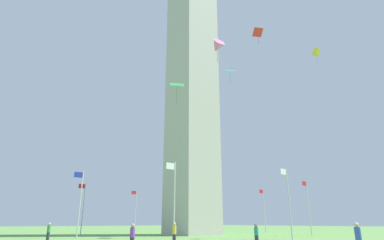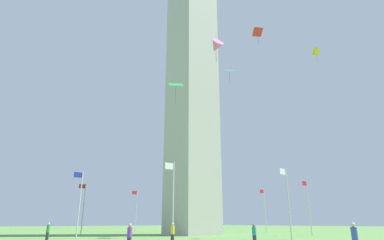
{
  "view_description": "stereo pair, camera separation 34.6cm",
  "coord_description": "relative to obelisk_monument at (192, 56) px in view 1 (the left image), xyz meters",
  "views": [
    {
      "loc": [
        30.74,
        37.84,
        1.73
      ],
      "look_at": [
        0.0,
        0.0,
        17.49
      ],
      "focal_mm": 29.7,
      "sensor_mm": 36.0,
      "label": 1
    },
    {
      "loc": [
        30.47,
        38.06,
        1.73
      ],
      "look_at": [
        0.0,
        0.0,
        17.49
      ],
      "focal_mm": 29.7,
      "sensor_mm": 36.0,
      "label": 2
    }
  ],
  "objects": [
    {
      "name": "flagpole_sw",
      "position": [
        -11.84,
        -11.9,
        -24.95
      ],
      "size": [
        1.12,
        0.14,
        7.56
      ],
      "color": "silver",
      "rests_on": "ground"
    },
    {
      "name": "person_yellow_shirt",
      "position": [
        14.34,
        15.33,
        -28.25
      ],
      "size": [
        0.32,
        0.32,
        1.73
      ],
      "rotation": [
        0.0,
        0.0,
        -2.72
      ],
      "color": "#2D2D38",
      "rests_on": "ground"
    },
    {
      "name": "obelisk_monument",
      "position": [
        0.0,
        0.0,
        0.0
      ],
      "size": [
        6.41,
        6.41,
        58.23
      ],
      "color": "#B7B2A8",
      "rests_on": "ground"
    },
    {
      "name": "kite_cyan_diamond",
      "position": [
        1.7,
        10.4,
        -7.44
      ],
      "size": [
        1.97,
        1.9,
        2.5
      ],
      "color": "#33C6D1"
    },
    {
      "name": "person_purple_shirt",
      "position": [
        19.96,
        18.43,
        -28.29
      ],
      "size": [
        0.32,
        0.32,
        1.66
      ],
      "rotation": [
        0.0,
        0.0,
        -2.64
      ],
      "color": "#2D2D38",
      "rests_on": "ground"
    },
    {
      "name": "flagpole_ne",
      "position": [
        11.96,
        11.9,
        -24.95
      ],
      "size": [
        1.12,
        0.14,
        7.56
      ],
      "color": "silver",
      "rests_on": "ground"
    },
    {
      "name": "flagpole_w",
      "position": [
        0.06,
        -16.83,
        -24.95
      ],
      "size": [
        1.12,
        0.14,
        7.56
      ],
      "color": "silver",
      "rests_on": "ground"
    },
    {
      "name": "flagpole_n",
      "position": [
        16.89,
        0.0,
        -24.95
      ],
      "size": [
        1.12,
        0.14,
        7.56
      ],
      "color": "silver",
      "rests_on": "ground"
    },
    {
      "name": "person_teal_shirt",
      "position": [
        10.92,
        21.16,
        -28.3
      ],
      "size": [
        0.32,
        0.32,
        1.64
      ],
      "rotation": [
        0.0,
        0.0,
        -1.68
      ],
      "color": "#2D2D38",
      "rests_on": "ground"
    },
    {
      "name": "flagpole_s",
      "position": [
        -16.77,
        0.0,
        -24.95
      ],
      "size": [
        1.12,
        0.14,
        7.56
      ],
      "color": "silver",
      "rests_on": "ground"
    },
    {
      "name": "kite_pink_delta",
      "position": [
        9.57,
        16.1,
        -9.25
      ],
      "size": [
        1.65,
        1.98,
        2.76
      ],
      "color": "pink"
    },
    {
      "name": "person_green_shirt",
      "position": [
        20.92,
        3.48,
        -28.26
      ],
      "size": [
        0.32,
        0.32,
        1.71
      ],
      "rotation": [
        0.0,
        0.0,
        -2.65
      ],
      "color": "#2D2D38",
      "rests_on": "ground"
    },
    {
      "name": "kite_yellow_box",
      "position": [
        -7.18,
        18.49,
        -4.89
      ],
      "size": [
        0.79,
        1.21,
        2.27
      ],
      "color": "yellow"
    },
    {
      "name": "kite_red_diamond",
      "position": [
        -5.47,
        10.11,
        1.79
      ],
      "size": [
        1.91,
        1.81,
        2.57
      ],
      "color": "red"
    },
    {
      "name": "kite_green_diamond",
      "position": [
        12.22,
        12.45,
        -13.27
      ],
      "size": [
        1.99,
        1.92,
        2.59
      ],
      "color": "green"
    },
    {
      "name": "flagpole_se",
      "position": [
        -11.84,
        11.9,
        -24.95
      ],
      "size": [
        1.12,
        0.14,
        7.56
      ],
      "color": "silver",
      "rests_on": "ground"
    },
    {
      "name": "person_blue_shirt",
      "position": [
        12.51,
        29.47,
        -28.25
      ],
      "size": [
        0.32,
        0.32,
        1.73
      ],
      "rotation": [
        0.0,
        0.0,
        -1.84
      ],
      "color": "#2D2D38",
      "rests_on": "ground"
    },
    {
      "name": "ground_plane",
      "position": [
        0.0,
        0.0,
        -29.11
      ],
      "size": [
        260.0,
        260.0,
        0.0
      ],
      "primitive_type": "plane",
      "color": "#609347"
    },
    {
      "name": "flagpole_e",
      "position": [
        0.06,
        16.83,
        -24.95
      ],
      "size": [
        1.12,
        0.14,
        7.56
      ],
      "color": "silver",
      "rests_on": "ground"
    },
    {
      "name": "flagpole_nw",
      "position": [
        11.96,
        -11.9,
        -24.95
      ],
      "size": [
        1.12,
        0.14,
        7.56
      ],
      "color": "silver",
      "rests_on": "ground"
    }
  ]
}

